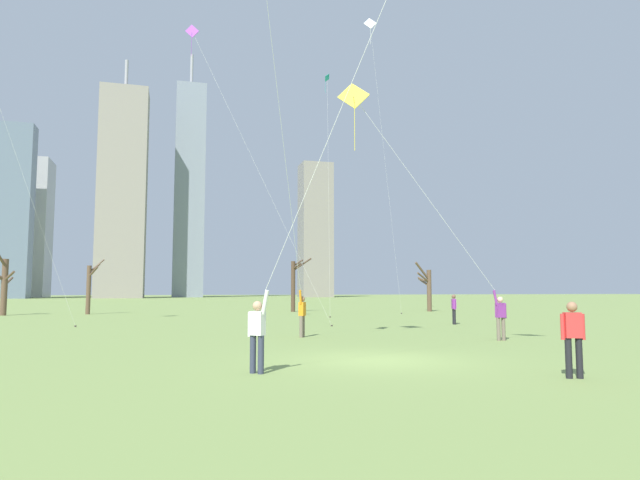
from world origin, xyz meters
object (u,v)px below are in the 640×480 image
at_px(bare_tree_center, 294,283).
at_px(distant_kite_high_overhead_white, 373,51).
at_px(bare_tree_right_of_center, 428,287).
at_px(bare_tree_left_of_center, 3,284).
at_px(kite_flyer_foreground_right_yellow, 473,275).
at_px(kite_flyer_midfield_right_orange, 305,213).
at_px(bystander_strolling_midfield, 573,335).
at_px(distant_kite_drifting_left_purple, 209,68).
at_px(bystander_far_off_by_trees, 454,308).
at_px(kite_flyer_far_back_blue, 293,232).
at_px(distant_kite_drifting_right_teal, 327,112).
at_px(bare_tree_leftmost, 89,287).

bearing_deg(bare_tree_center, distant_kite_high_overhead_white, -48.11).
height_order(bare_tree_right_of_center, bare_tree_center, bare_tree_center).
bearing_deg(bare_tree_center, bare_tree_left_of_center, -177.00).
xyz_separation_m(bare_tree_center, bare_tree_left_of_center, (-22.26, -1.17, -0.11)).
height_order(kite_flyer_foreground_right_yellow, bare_tree_center, kite_flyer_foreground_right_yellow).
bearing_deg(kite_flyer_midfield_right_orange, bare_tree_left_of_center, 113.57).
bearing_deg(bystander_strolling_midfield, bare_tree_left_of_center, 119.53).
bearing_deg(bare_tree_center, bystander_strolling_midfield, -93.33).
bearing_deg(kite_flyer_midfield_right_orange, bystander_strolling_midfield, -19.05).
distance_m(kite_flyer_foreground_right_yellow, distant_kite_drifting_left_purple, 18.42).
relative_size(kite_flyer_midfield_right_orange, bare_tree_center, 3.01).
bearing_deg(bare_tree_center, bystander_far_off_by_trees, -76.70).
relative_size(kite_flyer_far_back_blue, kite_flyer_foreground_right_yellow, 1.47).
height_order(kite_flyer_far_back_blue, bystander_strolling_midfield, kite_flyer_far_back_blue).
bearing_deg(bystander_strolling_midfield, kite_flyer_foreground_right_yellow, 72.58).
distance_m(kite_flyer_midfield_right_orange, distant_kite_high_overhead_white, 36.34).
distance_m(kite_flyer_far_back_blue, bystander_strolling_midfield, 11.14).
relative_size(kite_flyer_midfield_right_orange, bystander_far_off_by_trees, 8.76).
xyz_separation_m(distant_kite_drifting_right_teal, bare_tree_leftmost, (-17.42, 6.34, -13.40)).
height_order(distant_kite_drifting_right_teal, bare_tree_center, distant_kite_drifting_right_teal).
relative_size(distant_kite_drifting_left_purple, bare_tree_leftmost, 3.80).
distance_m(kite_flyer_midfield_right_orange, bare_tree_left_of_center, 36.72).
bearing_deg(bare_tree_left_of_center, kite_flyer_foreground_right_yellow, -50.17).
relative_size(bare_tree_leftmost, bare_tree_right_of_center, 1.00).
height_order(bystander_far_off_by_trees, bare_tree_center, bare_tree_center).
height_order(bystander_far_off_by_trees, distant_kite_drifting_right_teal, distant_kite_drifting_right_teal).
bearing_deg(kite_flyer_far_back_blue, bare_tree_center, 77.24).
height_order(kite_flyer_midfield_right_orange, bystander_far_off_by_trees, kite_flyer_midfield_right_orange).
xyz_separation_m(bare_tree_right_of_center, bare_tree_left_of_center, (-33.76, 1.17, 0.19)).
bearing_deg(kite_flyer_far_back_blue, bare_tree_leftmost, 111.60).
relative_size(kite_flyer_foreground_right_yellow, bystander_strolling_midfield, 6.00).
distance_m(kite_flyer_midfield_right_orange, distant_kite_drifting_right_teal, 31.49).
bearing_deg(bare_tree_leftmost, bare_tree_right_of_center, -3.54).
height_order(bystander_strolling_midfield, bystander_far_off_by_trees, same).
relative_size(kite_flyer_midfield_right_orange, bare_tree_leftmost, 3.29).
height_order(distant_kite_high_overhead_white, bare_tree_right_of_center, distant_kite_high_overhead_white).
distance_m(bare_tree_center, bare_tree_left_of_center, 22.29).
distance_m(kite_flyer_far_back_blue, kite_flyer_foreground_right_yellow, 6.92).
height_order(bystander_far_off_by_trees, bare_tree_left_of_center, bare_tree_left_of_center).
distance_m(bystander_far_off_by_trees, distant_kite_high_overhead_white, 24.61).
xyz_separation_m(bare_tree_leftmost, bare_tree_right_of_center, (27.90, -1.73, 0.04)).
bearing_deg(kite_flyer_foreground_right_yellow, bare_tree_leftmost, 121.24).
xyz_separation_m(bystander_far_off_by_trees, distant_kite_drifting_right_teal, (-3.57, 12.47, 14.60)).
xyz_separation_m(bystander_strolling_midfield, bare_tree_left_of_center, (-20.12, 35.52, 1.43)).
relative_size(kite_flyer_far_back_blue, bare_tree_right_of_center, 3.32).
height_order(kite_flyer_far_back_blue, kite_flyer_midfield_right_orange, kite_flyer_far_back_blue).
relative_size(distant_kite_drifting_right_teal, bare_tree_center, 4.00).
height_order(kite_flyer_foreground_right_yellow, distant_kite_high_overhead_white, distant_kite_high_overhead_white).
height_order(bare_tree_leftmost, bare_tree_center, bare_tree_center).
relative_size(bystander_strolling_midfield, bare_tree_right_of_center, 0.38).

